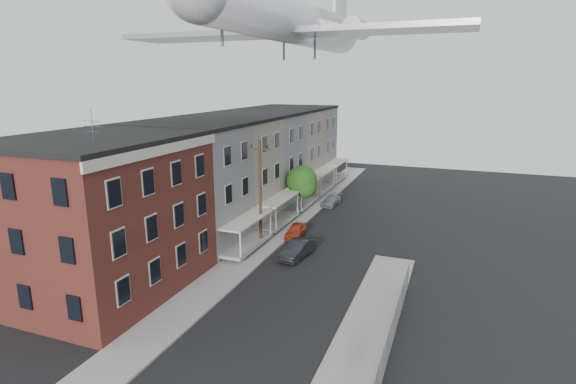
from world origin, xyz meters
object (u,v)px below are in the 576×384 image
at_px(street_tree, 303,183).
at_px(car_mid, 298,249).
at_px(airplane, 297,21).
at_px(car_near, 296,231).
at_px(car_far, 331,201).
at_px(utility_pole, 260,192).

distance_m(street_tree, car_mid, 12.11).
bearing_deg(car_mid, airplane, 118.95).
distance_m(car_near, car_mid, 4.85).
distance_m(street_tree, car_far, 5.75).
relative_size(car_near, car_far, 0.93).
xyz_separation_m(street_tree, car_far, (1.83, 4.61, -2.91)).
relative_size(car_mid, car_far, 1.10).
xyz_separation_m(utility_pole, car_near, (2.00, 3.15, -4.09)).
distance_m(car_near, airplane, 17.68).
bearing_deg(car_near, street_tree, 99.47).
distance_m(car_mid, airplane, 18.03).
bearing_deg(airplane, utility_pole, -134.42).
relative_size(car_near, car_mid, 0.85).
distance_m(utility_pole, car_far, 15.26).
distance_m(street_tree, car_near, 7.54).
relative_size(street_tree, car_near, 1.51).
xyz_separation_m(street_tree, airplane, (2.02, -7.53, 14.80)).
distance_m(utility_pole, street_tree, 10.00).
height_order(car_near, airplane, airplane).
bearing_deg(utility_pole, car_far, 81.55).
height_order(utility_pole, car_far, utility_pole).
relative_size(utility_pole, car_far, 2.44).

